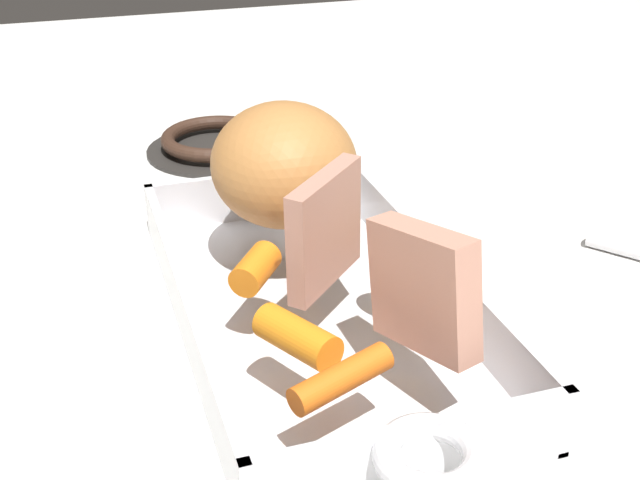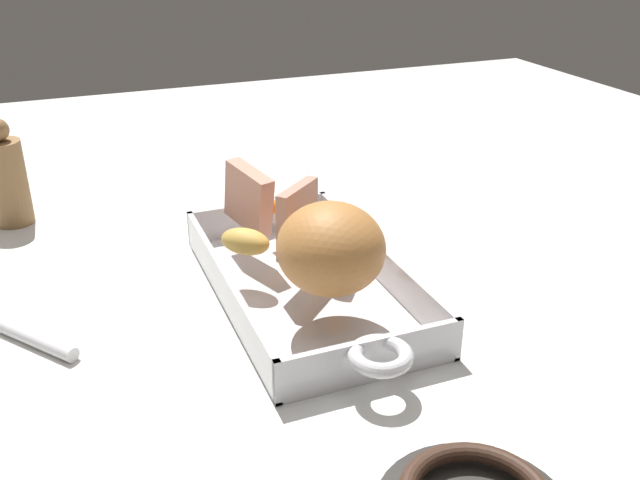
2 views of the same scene
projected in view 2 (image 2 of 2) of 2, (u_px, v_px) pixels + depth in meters
The scene contains 10 objects.
ground_plane at pixel (305, 294), 0.86m from camera, with size 2.24×2.24×0.00m, color silver.
roasting_dish at pixel (305, 283), 0.85m from camera, with size 0.47×0.20×0.05m.
pork_roast at pixel (330, 249), 0.75m from camera, with size 0.12×0.12×0.10m, color #B9793D.
roast_slice_thin at pixel (294, 219), 0.84m from camera, with size 0.01×0.08×0.08m, color tan.
roast_slice_thick at pixel (249, 198), 0.90m from camera, with size 0.02×0.08×0.08m, color tan.
baby_carrot_northwest at pixel (309, 212), 0.93m from camera, with size 0.02×0.02×0.06m, color orange.
baby_carrot_center_right at pixel (288, 204), 0.97m from camera, with size 0.02×0.02×0.07m, color orange.
baby_carrot_short at pixel (338, 239), 0.86m from camera, with size 0.02×0.02×0.04m, color orange.
potato_corner at pixel (245, 241), 0.84m from camera, with size 0.06×0.04×0.03m, color gold.
pepper_mill at pixel (7, 179), 1.02m from camera, with size 0.06×0.06×0.16m.
Camera 2 is at (-0.70, 0.26, 0.43)m, focal length 39.57 mm.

